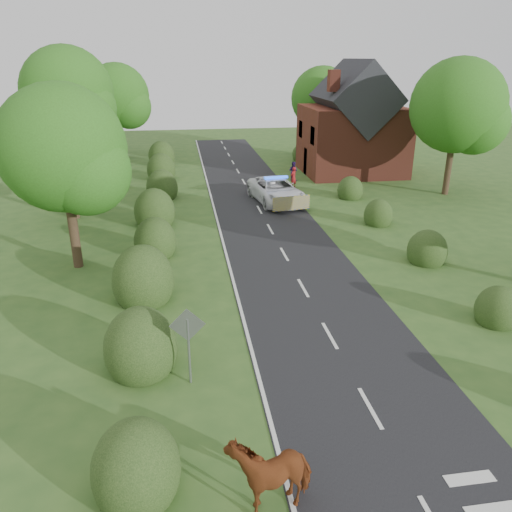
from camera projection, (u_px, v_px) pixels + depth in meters
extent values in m
plane|color=#345924|center=(370.00, 408.00, 14.15)|extent=(120.00, 120.00, 0.00)
cube|color=black|center=(273.00, 235.00, 27.91)|extent=(6.00, 70.00, 0.02)
cube|color=white|center=(370.00, 408.00, 14.14)|extent=(0.12, 1.80, 0.01)
cube|color=white|center=(330.00, 335.00, 17.81)|extent=(0.12, 1.80, 0.01)
cube|color=white|center=(303.00, 288.00, 21.48)|extent=(0.12, 1.80, 0.01)
cube|color=white|center=(284.00, 254.00, 25.15)|extent=(0.12, 1.80, 0.01)
cube|color=white|center=(270.00, 229.00, 28.83)|extent=(0.12, 1.80, 0.01)
cube|color=white|center=(259.00, 210.00, 32.50)|extent=(0.12, 1.80, 0.01)
cube|color=white|center=(251.00, 194.00, 36.17)|extent=(0.12, 1.80, 0.01)
cube|color=white|center=(244.00, 182.00, 39.84)|extent=(0.12, 1.80, 0.01)
cube|color=white|center=(238.00, 171.00, 43.51)|extent=(0.12, 1.80, 0.01)
cube|color=white|center=(233.00, 162.00, 47.19)|extent=(0.12, 1.80, 0.01)
cube|color=white|center=(229.00, 155.00, 50.86)|extent=(0.12, 1.80, 0.01)
cube|color=white|center=(225.00, 148.00, 54.53)|extent=(0.12, 1.80, 0.01)
cube|color=white|center=(222.00, 142.00, 58.20)|extent=(0.12, 1.80, 0.01)
cube|color=white|center=(222.00, 237.00, 27.50)|extent=(0.12, 70.00, 0.01)
cube|color=white|center=(492.00, 510.00, 10.94)|extent=(1.20, 0.35, 0.01)
cube|color=white|center=(470.00, 478.00, 11.76)|extent=(1.20, 0.35, 0.01)
ellipsoid|color=black|center=(136.00, 470.00, 11.18)|extent=(2.00, 2.10, 2.40)
ellipsoid|color=black|center=(141.00, 348.00, 15.71)|extent=(2.30, 2.41, 2.70)
ellipsoid|color=black|center=(143.00, 281.00, 20.25)|extent=(2.50, 2.62, 3.00)
ellipsoid|color=black|center=(155.00, 242.00, 24.93)|extent=(2.10, 2.20, 2.50)
ellipsoid|color=black|center=(155.00, 212.00, 29.46)|extent=(2.40, 2.52, 2.80)
ellipsoid|color=black|center=(162.00, 188.00, 35.03)|extent=(2.20, 2.31, 2.60)
ellipsoid|color=black|center=(161.00, 170.00, 40.50)|extent=(2.30, 2.41, 2.70)
ellipsoid|color=black|center=(162.00, 156.00, 45.99)|extent=(2.40, 2.52, 2.80)
ellipsoid|color=black|center=(497.00, 310.00, 18.52)|extent=(1.60, 1.68, 1.90)
ellipsoid|color=black|center=(427.00, 251.00, 24.04)|extent=(1.90, 2.00, 2.10)
ellipsoid|color=black|center=(378.00, 215.00, 29.54)|extent=(1.70, 1.78, 2.00)
ellipsoid|color=black|center=(350.00, 190.00, 35.09)|extent=(1.80, 1.89, 2.00)
ellipsoid|color=black|center=(301.00, 155.00, 47.92)|extent=(1.70, 1.78, 2.00)
cylinder|color=#332316|center=(73.00, 227.00, 23.03)|extent=(0.44, 0.44, 3.96)
sphere|color=#2C5D19|center=(62.00, 148.00, 21.69)|extent=(5.60, 5.60, 5.60)
sphere|color=#368221|center=(86.00, 171.00, 21.65)|extent=(3.92, 3.92, 3.92)
cylinder|color=#332316|center=(72.00, 188.00, 30.20)|extent=(0.44, 0.44, 3.74)
sphere|color=#2C5D19|center=(64.00, 131.00, 28.94)|extent=(5.60, 5.60, 5.60)
sphere|color=#368221|center=(82.00, 147.00, 28.88)|extent=(3.92, 3.92, 3.92)
cylinder|color=#332316|center=(75.00, 151.00, 38.97)|extent=(0.44, 0.44, 4.84)
sphere|color=#2C5D19|center=(67.00, 92.00, 37.34)|extent=(6.80, 6.80, 6.80)
sphere|color=#368221|center=(84.00, 108.00, 37.29)|extent=(4.76, 4.76, 4.76)
cylinder|color=#332316|center=(121.00, 136.00, 48.62)|extent=(0.44, 0.44, 4.18)
sphere|color=#2C5D19|center=(117.00, 96.00, 47.21)|extent=(6.00, 6.00, 6.00)
sphere|color=#368221|center=(129.00, 106.00, 47.16)|extent=(4.20, 4.20, 4.20)
cylinder|color=#332316|center=(449.00, 164.00, 35.49)|extent=(0.44, 0.44, 4.40)
sphere|color=#2C5D19|center=(457.00, 106.00, 34.01)|extent=(6.40, 6.40, 6.40)
sphere|color=#368221|center=(475.00, 121.00, 33.95)|extent=(4.48, 4.48, 4.48)
cylinder|color=#332316|center=(320.00, 136.00, 49.56)|extent=(0.44, 0.44, 3.96)
sphere|color=#2C5D19|center=(322.00, 98.00, 48.22)|extent=(6.00, 6.00, 6.00)
sphere|color=#368221|center=(334.00, 108.00, 48.15)|extent=(4.20, 4.20, 4.20)
cylinder|color=gray|center=(189.00, 352.00, 14.87)|extent=(0.08, 0.08, 2.20)
cube|color=gray|center=(187.00, 325.00, 14.54)|extent=(1.06, 0.04, 1.06)
cube|color=brown|center=(352.00, 140.00, 42.00)|extent=(8.00, 7.00, 5.50)
cube|color=black|center=(355.00, 98.00, 40.72)|extent=(5.94, 7.40, 5.94)
cube|color=brown|center=(334.00, 81.00, 38.01)|extent=(0.80, 0.80, 1.60)
imported|color=brown|center=(270.00, 473.00, 10.98)|extent=(2.36, 1.70, 1.50)
imported|color=white|center=(276.00, 191.00, 33.95)|extent=(3.53, 6.24, 1.64)
cube|color=yellow|center=(291.00, 203.00, 31.33)|extent=(2.44, 0.41, 0.90)
cube|color=blue|center=(276.00, 177.00, 33.62)|extent=(1.66, 0.51, 0.14)
imported|color=maroon|center=(293.00, 177.00, 37.79)|extent=(0.69, 0.66, 1.59)
imported|color=#2A164E|center=(293.00, 171.00, 39.98)|extent=(0.94, 0.92, 1.53)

